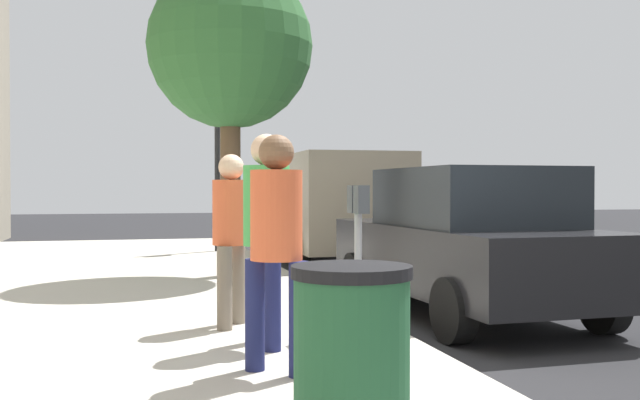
% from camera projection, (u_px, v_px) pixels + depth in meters
% --- Properties ---
extents(ground_plane, '(80.00, 80.00, 0.00)m').
position_uv_depth(ground_plane, '(411.00, 352.00, 6.86)').
color(ground_plane, '#232326').
rests_on(ground_plane, ground).
extents(sidewalk_slab, '(28.00, 6.00, 0.15)m').
position_uv_depth(sidewalk_slab, '(74.00, 363.00, 6.11)').
color(sidewalk_slab, '#B7B2A8').
rests_on(sidewalk_slab, ground_plane).
extents(parking_meter, '(0.36, 0.12, 1.41)m').
position_uv_depth(parking_meter, '(358.00, 228.00, 6.80)').
color(parking_meter, gray).
rests_on(parking_meter, sidewalk_slab).
extents(pedestrian_at_meter, '(0.55, 0.40, 1.86)m').
position_uv_depth(pedestrian_at_meter, '(266.00, 219.00, 6.39)').
color(pedestrian_at_meter, '#191E4C').
rests_on(pedestrian_at_meter, sidewalk_slab).
extents(pedestrian_bystander, '(0.42, 0.43, 1.78)m').
position_uv_depth(pedestrian_bystander, '(276.00, 232.00, 5.44)').
color(pedestrian_bystander, '#191E4C').
rests_on(pedestrian_bystander, sidewalk_slab).
extents(parking_officer, '(0.48, 0.38, 1.72)m').
position_uv_depth(parking_officer, '(231.00, 226.00, 7.30)').
color(parking_officer, '#726656').
rests_on(parking_officer, sidewalk_slab).
extents(parked_sedan_near, '(4.47, 2.10, 1.77)m').
position_uv_depth(parked_sedan_near, '(467.00, 242.00, 8.76)').
color(parked_sedan_near, black).
rests_on(parked_sedan_near, ground_plane).
extents(parked_van_far, '(5.22, 2.17, 2.18)m').
position_uv_depth(parked_van_far, '(328.00, 202.00, 14.95)').
color(parked_van_far, gray).
rests_on(parked_van_far, ground_plane).
extents(street_tree, '(2.59, 2.59, 4.92)m').
position_uv_depth(street_tree, '(230.00, 48.00, 11.50)').
color(street_tree, brown).
rests_on(street_tree, sidewalk_slab).
extents(traffic_signal, '(0.24, 0.44, 3.60)m').
position_uv_depth(traffic_signal, '(222.00, 141.00, 16.17)').
color(traffic_signal, black).
rests_on(traffic_signal, sidewalk_slab).
extents(trash_bin, '(0.59, 0.59, 1.01)m').
position_uv_depth(trash_bin, '(352.00, 369.00, 3.53)').
color(trash_bin, '#1E4C2D').
rests_on(trash_bin, sidewalk_slab).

